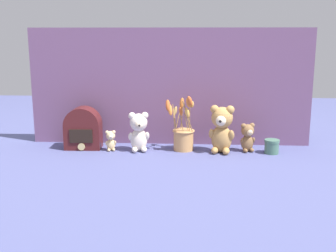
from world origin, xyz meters
The scene contains 9 objects.
ground_plane centered at (0.00, 0.00, 0.00)m, with size 4.00×4.00×0.00m, color #4C5184.
backdrop_wall centered at (0.00, 0.17, 0.33)m, with size 1.59×0.02×0.66m.
teddy_bear_large centered at (0.29, -0.01, 0.13)m, with size 0.14×0.13×0.26m.
teddy_bear_medium centered at (-0.16, 0.00, 0.11)m, with size 0.12×0.11×0.21m.
teddy_bear_small centered at (0.43, 0.02, 0.08)m, with size 0.09×0.08×0.16m.
teddy_bear_tiny centered at (-0.31, 0.00, 0.06)m, with size 0.06×0.06×0.11m.
flower_vase centered at (0.08, 0.03, 0.09)m, with size 0.16×0.15×0.31m.
vintage_radio centered at (-0.47, 0.04, 0.11)m, with size 0.20×0.12×0.23m.
decorative_tin_tall centered at (0.55, -0.01, 0.04)m, with size 0.08×0.08×0.08m.
Camera 1 is at (0.13, -2.19, 0.63)m, focal length 45.00 mm.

